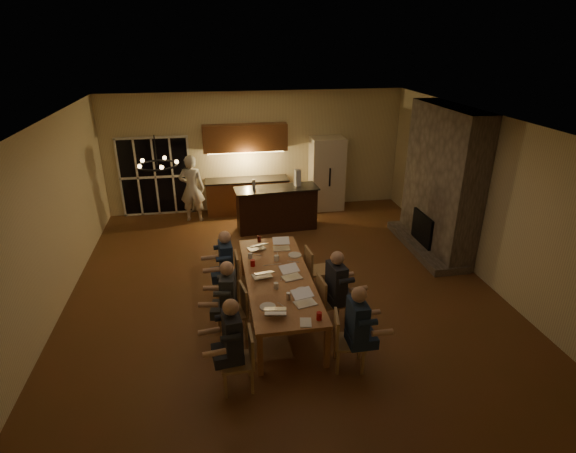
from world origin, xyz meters
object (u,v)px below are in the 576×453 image
Objects in this scene: laptop_e at (256,243)px; mug_back at (250,256)px; person_left_near at (233,343)px; can_silver at (288,296)px; plate_near at (303,291)px; person_right_mid at (336,289)px; plate_left at (268,307)px; mug_front at (276,286)px; chair_left_mid at (232,313)px; redcup_mid at (253,263)px; chair_right_far at (319,270)px; laptop_d at (292,272)px; plate_far at (295,255)px; redcup_near at (319,316)px; laptop_f at (282,244)px; bar_bottle at (254,184)px; chair_left_far at (226,277)px; chandelier at (157,165)px; laptop_c at (262,270)px; bar_island at (277,209)px; dining_table at (278,295)px; laptop_a at (276,305)px; person_right_near at (357,330)px; person_left_mid at (229,301)px; laptop_b at (305,297)px; standing_person at (192,188)px; chair_right_near at (349,341)px; chair_left_near at (237,361)px; bar_blender at (297,178)px; can_cola at (259,239)px; person_left_far at (226,266)px; refrigerator at (327,174)px.

laptop_e reaches higher than mug_back.
person_left_near is 11.50× the size of can_silver.
can_silver reaches higher than plate_near.
person_right_mid is 5.58× the size of plate_left.
mug_front is at bearing 76.71° from laptop_e.
person_right_mid reaches higher than plate_left.
can_silver is (0.87, -0.25, 0.37)m from chair_left_mid.
redcup_mid is (0.02, -0.31, 0.01)m from mug_back.
laptop_e reaches higher than chair_right_far.
laptop_d is 1.30× the size of plate_far.
chair_right_far is 2.08m from redcup_near.
laptop_f is (-0.64, 0.38, 0.42)m from chair_right_far.
chair_left_far is at bearing -105.22° from bar_bottle.
laptop_c is at bearing -2.05° from chandelier.
chandelier is (-2.31, -3.63, 2.21)m from bar_island.
laptop_c is at bearing 152.83° from person_left_near.
laptop_a is at bearing -100.57° from dining_table.
plate_left is at bearing 59.07° from person_right_near.
person_left_mid reaches higher than laptop_b.
person_right_near is 0.78× the size of standing_person.
chair_right_near is at bearing 47.78° from chair_left_mid.
standing_person reaches higher than chair_left_near.
dining_table is at bearing -120.90° from plate_far.
bar_blender is (0.85, 3.91, 0.42)m from laptop_d.
bar_blender is (1.36, 4.72, 0.53)m from plate_left.
person_left_near is 1.58m from plate_near.
chair_left_mid is 1.25m from laptop_b.
standing_person is at bearing 119.46° from laptop_f.
can_silver is at bearing 125.78° from person_left_near.
person_right_near is 1.00× the size of person_right_mid.
chair_left_near is 3.71× the size of bar_bottle.
chandelier reaches higher than person_left_mid.
redcup_mid is at bearing 31.32° from person_right_near.
person_left_mid reaches higher than redcup_near.
bar_island is at bearing 174.58° from bar_blender.
plate_far is (1.29, 1.25, 0.07)m from person_left_mid.
laptop_f reaches higher than chair_left_near.
chair_left_near is 1.00× the size of chair_right_near.
laptop_c is at bearing 161.10° from chair_left_near.
can_silver is 1.00× the size of can_cola.
chair_left_mid is 1.14m from person_left_far.
standing_person is 7.59× the size of plate_near.
person_right_near is 3.77m from chandelier.
chandelier reaches higher than can_silver.
laptop_c is 1.30× the size of plate_far.
plate_far is 1.03× the size of bar_bottle.
chair_right_far is at bearing 55.69° from laptop_b.
mug_front is at bearing -87.82° from can_cola.
person_right_mid is at bearing -106.70° from bar_blender.
refrigerator is at bearing 29.85° from bar_bottle.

